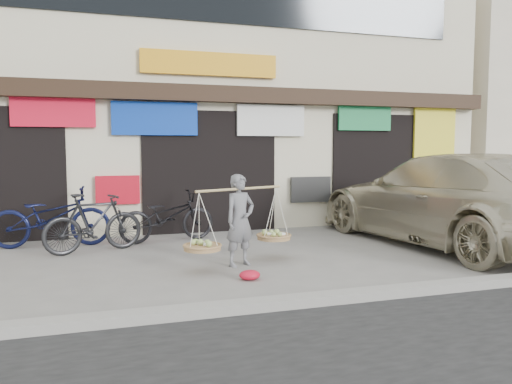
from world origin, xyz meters
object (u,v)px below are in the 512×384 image
object	(u,v)px
suv	(448,199)
bike_2	(167,216)
street_vendor	(240,224)
bike_0	(51,217)
bike_1	(94,223)

from	to	relation	value
suv	bike_2	bearing A→B (deg)	-26.54
street_vendor	suv	world-z (taller)	suv
street_vendor	suv	xyz separation A→B (m)	(4.31, 0.47, 0.22)
bike_0	bike_1	xyz separation A→B (m)	(0.78, -0.76, -0.03)
bike_2	bike_0	bearing A→B (deg)	77.91
bike_0	street_vendor	bearing A→B (deg)	-127.69
bike_0	suv	world-z (taller)	suv
bike_2	street_vendor	bearing A→B (deg)	-170.23
bike_1	suv	distance (m)	6.69
street_vendor	suv	distance (m)	4.34
street_vendor	bike_2	world-z (taller)	street_vendor
street_vendor	bike_1	world-z (taller)	street_vendor
bike_0	bike_1	distance (m)	1.10
street_vendor	suv	size ratio (longest dim) A/B	0.30
bike_2	suv	world-z (taller)	suv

